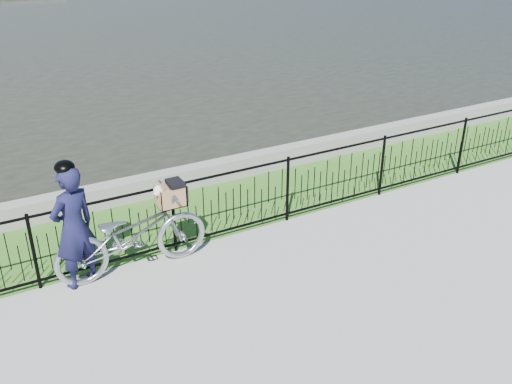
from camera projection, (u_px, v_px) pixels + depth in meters
ground at (286, 285)px, 7.92m from camera, size 120.00×120.00×0.00m
grass_strip at (208, 209)px, 9.96m from camera, size 60.00×2.00×0.01m
quay_wall at (185, 178)px, 10.66m from camera, size 60.00×0.30×0.40m
fence at (233, 203)px, 8.93m from camera, size 14.00×0.06×1.15m
bicycle_rig at (132, 234)px, 8.02m from camera, size 2.21×0.77×1.28m
cyclist at (74, 226)px, 7.59m from camera, size 0.76×0.64×1.83m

